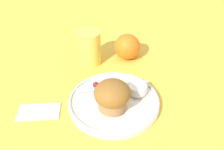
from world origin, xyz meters
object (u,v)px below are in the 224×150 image
butter_knife (114,86)px  juice_glass (89,48)px  muffin (112,95)px  orange_fruit (127,47)px

butter_knife → juice_glass: 0.17m
muffin → butter_knife: 0.08m
muffin → orange_fruit: (0.06, 0.25, -0.02)m
butter_knife → orange_fruit: 0.18m
muffin → butter_knife: (0.01, 0.07, -0.03)m
muffin → butter_knife: size_ratio=0.44×
orange_fruit → butter_knife: bearing=-107.5°
orange_fruit → juice_glass: 0.12m
juice_glass → muffin: bearing=-76.0°
muffin → juice_glass: (-0.06, 0.23, -0.00)m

